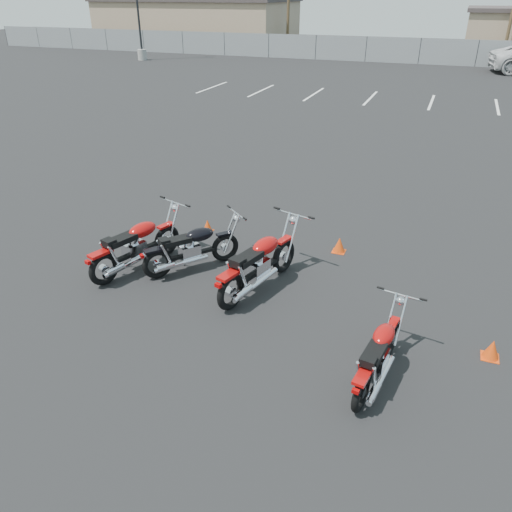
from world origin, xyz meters
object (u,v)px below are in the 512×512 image
(motorcycle_third_red, at_px, (259,264))
(motorcycle_rear_red, at_px, (379,355))
(motorcycle_front_red, at_px, (136,246))
(motorcycle_second_black, at_px, (192,248))

(motorcycle_third_red, bearing_deg, motorcycle_rear_red, -34.79)
(motorcycle_front_red, relative_size, motorcycle_rear_red, 1.17)
(motorcycle_front_red, bearing_deg, motorcycle_second_black, 19.77)
(motorcycle_front_red, relative_size, motorcycle_third_red, 0.96)
(motorcycle_second_black, height_order, motorcycle_rear_red, motorcycle_second_black)
(motorcycle_second_black, relative_size, motorcycle_third_red, 0.79)
(motorcycle_front_red, xyz_separation_m, motorcycle_rear_red, (4.89, -1.52, -0.08))
(motorcycle_front_red, relative_size, motorcycle_second_black, 1.21)
(motorcycle_second_black, bearing_deg, motorcycle_front_red, -160.23)
(motorcycle_second_black, xyz_separation_m, motorcycle_rear_red, (3.88, -1.89, -0.04))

